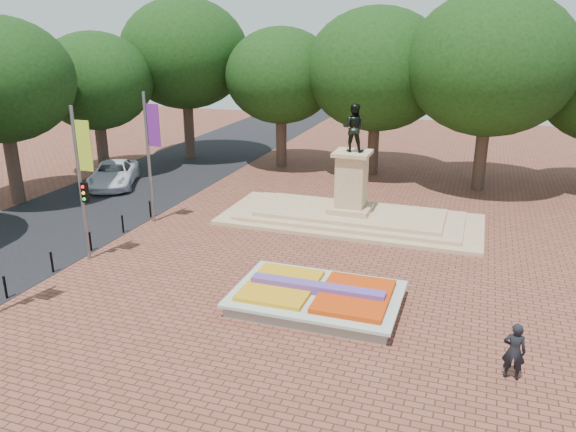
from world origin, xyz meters
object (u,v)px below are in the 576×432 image
(flower_bed, at_px, (317,297))
(van, at_px, (114,174))
(monument, at_px, (351,206))
(pedestrian, at_px, (514,351))

(flower_bed, bearing_deg, van, 145.88)
(monument, distance_m, pedestrian, 14.82)
(flower_bed, height_order, van, van)
(pedestrian, bearing_deg, van, -27.11)
(flower_bed, height_order, pedestrian, pedestrian)
(flower_bed, xyz_separation_m, van, (-17.58, 11.92, 0.43))
(monument, height_order, van, monument)
(monument, relative_size, pedestrian, 7.52)
(flower_bed, distance_m, pedestrian, 7.34)
(pedestrian, bearing_deg, flower_bed, -16.77)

